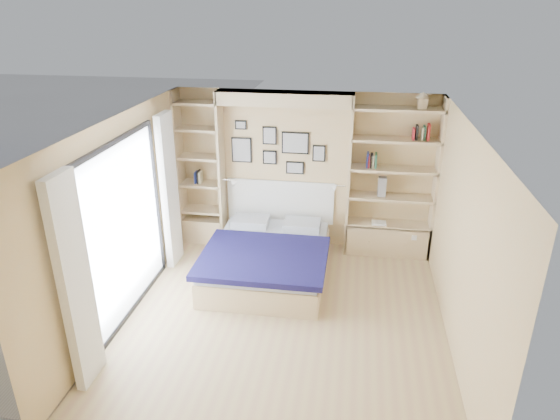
# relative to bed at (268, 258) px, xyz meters

# --- Properties ---
(ground) EXTENTS (4.50, 4.50, 0.00)m
(ground) POSITION_rel_bed_xyz_m (0.38, -1.10, -0.28)
(ground) COLOR tan
(ground) RESTS_ON ground
(room_shell) EXTENTS (4.50, 4.50, 4.50)m
(room_shell) POSITION_rel_bed_xyz_m (-0.00, 0.42, 0.80)
(room_shell) COLOR tan
(room_shell) RESTS_ON ground
(bed) EXTENTS (1.73, 2.21, 1.07)m
(bed) POSITION_rel_bed_xyz_m (0.00, 0.00, 0.00)
(bed) COLOR tan
(bed) RESTS_ON ground
(photo_gallery) EXTENTS (1.48, 0.02, 0.82)m
(photo_gallery) POSITION_rel_bed_xyz_m (-0.07, 1.12, 1.33)
(photo_gallery) COLOR black
(photo_gallery) RESTS_ON ground
(reading_lamps) EXTENTS (1.92, 0.12, 0.15)m
(reading_lamps) POSITION_rel_bed_xyz_m (0.08, 0.90, 0.83)
(reading_lamps) COLOR silver
(reading_lamps) RESTS_ON ground
(shelf_decor) EXTENTS (3.54, 0.23, 2.03)m
(shelf_decor) POSITION_rel_bed_xyz_m (1.44, 0.97, 1.40)
(shelf_decor) COLOR #A51E1E
(shelf_decor) RESTS_ON ground
(deck) EXTENTS (3.20, 4.00, 0.05)m
(deck) POSITION_rel_bed_xyz_m (-3.22, -1.10, -0.28)
(deck) COLOR #6C6150
(deck) RESTS_ON ground
(deck_chair) EXTENTS (0.65, 0.90, 0.83)m
(deck_chair) POSITION_rel_bed_xyz_m (-2.90, -0.10, 0.12)
(deck_chair) COLOR tan
(deck_chair) RESTS_ON ground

